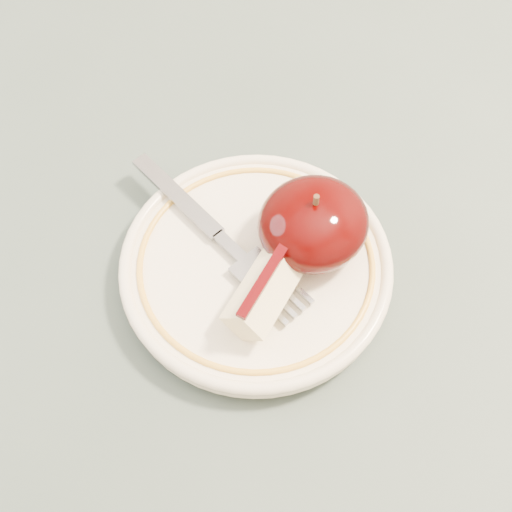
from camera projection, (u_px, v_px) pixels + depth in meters
table at (227, 317)px, 0.59m from camera, size 0.90×0.90×0.75m
plate at (256, 266)px, 0.50m from camera, size 0.19×0.19×0.02m
apple_half at (313, 224)px, 0.48m from camera, size 0.08×0.07×0.06m
apple_wedge at (269, 283)px, 0.47m from camera, size 0.08×0.06×0.04m
fork at (219, 236)px, 0.50m from camera, size 0.04×0.18×0.00m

